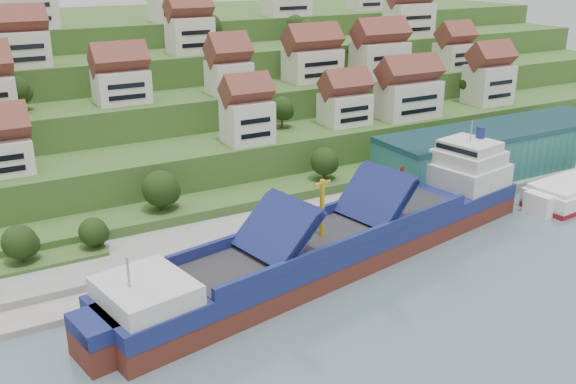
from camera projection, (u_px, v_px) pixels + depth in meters
ground at (348, 258)px, 107.16m from camera, size 300.00×300.00×0.00m
quay at (389, 203)px, 128.19m from camera, size 180.00×14.00×2.20m
hillside at (150, 88)px, 188.13m from camera, size 260.00×128.00×31.00m
hillside_village at (214, 60)px, 149.74m from camera, size 153.35×62.78×29.25m
hillside_trees at (197, 110)px, 134.56m from camera, size 146.73×62.00×30.92m
warehouse at (500, 149)px, 142.32m from camera, size 60.00×15.00×10.00m
flagpole at (399, 184)px, 121.22m from camera, size 1.28×0.16×8.00m
cargo_ship at (350, 239)px, 106.10m from camera, size 83.81×28.28×18.44m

